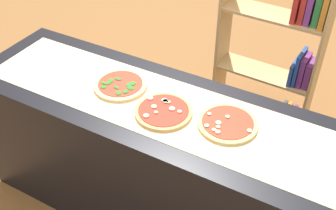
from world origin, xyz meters
name	(u,v)px	position (x,y,z in m)	size (l,w,h in m)	color
counter	(168,167)	(0.00, 0.00, 0.45)	(2.36, 0.68, 0.90)	black
parchment_paper	(168,108)	(0.00, 0.00, 0.90)	(2.15, 0.48, 0.00)	beige
pizza_spinach_0	(120,85)	(-0.32, 0.04, 0.91)	(0.30, 0.30, 0.03)	#E5C17F
pizza_mushroom_1	(164,111)	(0.00, -0.05, 0.91)	(0.30, 0.30, 0.03)	tan
pizza_mushroom_2	(228,123)	(0.32, 0.03, 0.91)	(0.30, 0.30, 0.03)	#DBB26B
bookshelf	(282,52)	(0.29, 1.15, 0.71)	(0.75, 0.27, 1.46)	tan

